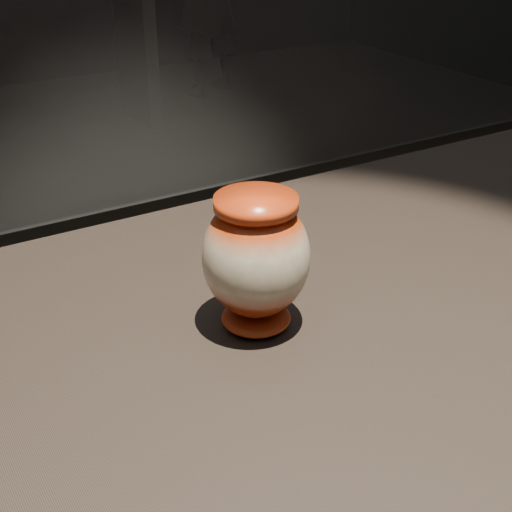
{
  "coord_description": "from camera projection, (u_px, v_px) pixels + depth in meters",
  "views": [
    {
      "loc": [
        -0.44,
        -0.65,
        1.41
      ],
      "look_at": [
        -0.05,
        0.01,
        1.0
      ],
      "focal_mm": 50.0,
      "sensor_mm": 36.0,
      "label": 1
    }
  ],
  "objects": [
    {
      "name": "display_plinth",
      "position": [
        289.0,
        470.0,
        1.06
      ],
      "size": [
        2.0,
        0.8,
        0.9
      ],
      "color": "black",
      "rests_on": "ground"
    },
    {
      "name": "main_vase",
      "position": [
        256.0,
        258.0,
        0.87
      ],
      "size": [
        0.16,
        0.16,
        0.18
      ],
      "rotation": [
        0.0,
        0.0,
        0.19
      ],
      "color": "maroon",
      "rests_on": "display_plinth"
    }
  ]
}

